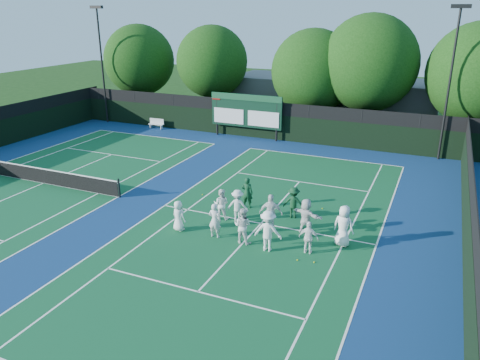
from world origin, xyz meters
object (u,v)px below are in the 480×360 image
at_px(tennis_net, 43,175).
at_px(scoreboard, 246,111).
at_px(bench, 156,123).
at_px(coach_left, 247,193).

bearing_deg(tennis_net, scoreboard, 64.40).
relative_size(bench, coach_left, 0.83).
height_order(scoreboard, tennis_net, scoreboard).
bearing_deg(tennis_net, bench, 95.59).
bearing_deg(scoreboard, coach_left, -66.70).
xyz_separation_m(scoreboard, bench, (-8.39, -0.22, -1.72)).
distance_m(scoreboard, coach_left, 14.26).
distance_m(bench, coach_left, 18.99).
xyz_separation_m(tennis_net, coach_left, (12.60, 1.55, 0.34)).
relative_size(tennis_net, bench, 8.14).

